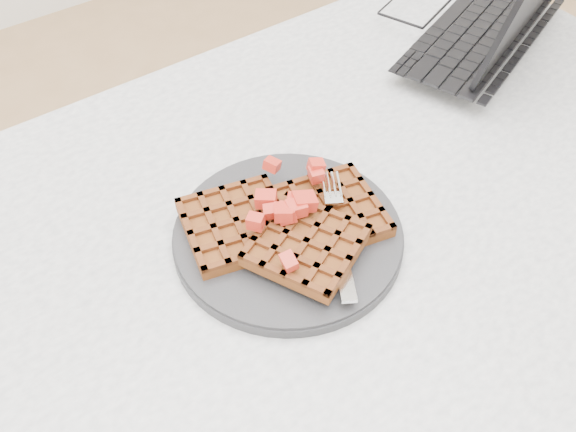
# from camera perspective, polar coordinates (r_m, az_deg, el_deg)

# --- Properties ---
(table) EXTENTS (1.20, 0.80, 0.75)m
(table) POSITION_cam_1_polar(r_m,az_deg,el_deg) (0.83, 4.29, -6.29)
(table) COLOR silver
(table) RESTS_ON ground
(plate) EXTENTS (0.26, 0.26, 0.02)m
(plate) POSITION_cam_1_polar(r_m,az_deg,el_deg) (0.72, -0.00, -1.71)
(plate) COLOR #252527
(plate) RESTS_ON table
(waffles) EXTENTS (0.23, 0.21, 0.03)m
(waffles) POSITION_cam_1_polar(r_m,az_deg,el_deg) (0.70, 0.19, -0.88)
(waffles) COLOR brown
(waffles) RESTS_ON plate
(strawberry_pile) EXTENTS (0.15, 0.15, 0.02)m
(strawberry_pile) POSITION_cam_1_polar(r_m,az_deg,el_deg) (0.69, 0.00, 0.79)
(strawberry_pile) COLOR #A31B12
(strawberry_pile) RESTS_ON waffles
(fork) EXTENTS (0.11, 0.17, 0.02)m
(fork) POSITION_cam_1_polar(r_m,az_deg,el_deg) (0.71, 4.32, -1.37)
(fork) COLOR silver
(fork) RESTS_ON plate
(laptop) EXTENTS (0.42, 0.37, 0.25)m
(laptop) POSITION_cam_1_polar(r_m,az_deg,el_deg) (1.06, 15.81, 16.80)
(laptop) COLOR black
(laptop) RESTS_ON table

